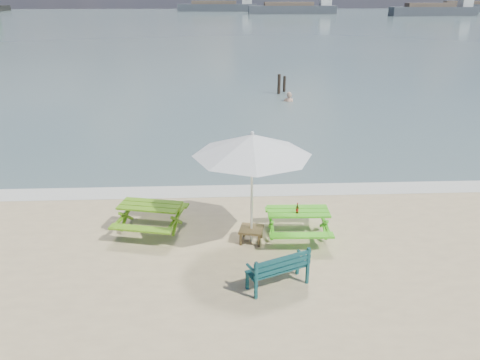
{
  "coord_description": "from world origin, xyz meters",
  "views": [
    {
      "loc": [
        -0.55,
        -8.24,
        5.54
      ],
      "look_at": [
        -0.02,
        3.0,
        1.0
      ],
      "focal_mm": 35.0,
      "sensor_mm": 36.0,
      "label": 1
    }
  ],
  "objects_px": {
    "beer_bottle": "(297,210)",
    "picnic_table_left": "(151,218)",
    "park_bench": "(277,275)",
    "patio_umbrella": "(252,145)",
    "side_table": "(251,234)",
    "picnic_table_right": "(297,224)",
    "swimmer": "(288,107)"
  },
  "relations": [
    {
      "from": "patio_umbrella",
      "to": "beer_bottle",
      "type": "height_order",
      "value": "patio_umbrella"
    },
    {
      "from": "park_bench",
      "to": "patio_umbrella",
      "type": "distance_m",
      "value": 2.87
    },
    {
      "from": "beer_bottle",
      "to": "picnic_table_left",
      "type": "bearing_deg",
      "value": 170.34
    },
    {
      "from": "picnic_table_left",
      "to": "patio_umbrella",
      "type": "xyz_separation_m",
      "value": [
        2.44,
        -0.66,
        2.07
      ]
    },
    {
      "from": "picnic_table_left",
      "to": "picnic_table_right",
      "type": "xyz_separation_m",
      "value": [
        3.57,
        -0.47,
        -0.01
      ]
    },
    {
      "from": "picnic_table_left",
      "to": "park_bench",
      "type": "xyz_separation_m",
      "value": [
        2.84,
        -2.5,
        -0.1
      ]
    },
    {
      "from": "picnic_table_right",
      "to": "swimmer",
      "type": "height_order",
      "value": "picnic_table_right"
    },
    {
      "from": "swimmer",
      "to": "park_bench",
      "type": "bearing_deg",
      "value": -99.01
    },
    {
      "from": "beer_bottle",
      "to": "swimmer",
      "type": "xyz_separation_m",
      "value": [
        2.03,
        15.18,
        -1.12
      ]
    },
    {
      "from": "side_table",
      "to": "swimmer",
      "type": "height_order",
      "value": "swimmer"
    },
    {
      "from": "park_bench",
      "to": "side_table",
      "type": "bearing_deg",
      "value": 102.26
    },
    {
      "from": "picnic_table_right",
      "to": "park_bench",
      "type": "distance_m",
      "value": 2.15
    },
    {
      "from": "picnic_table_right",
      "to": "park_bench",
      "type": "xyz_separation_m",
      "value": [
        -0.73,
        -2.02,
        -0.09
      ]
    },
    {
      "from": "picnic_table_left",
      "to": "side_table",
      "type": "relative_size",
      "value": 3.03
    },
    {
      "from": "park_bench",
      "to": "swimmer",
      "type": "distance_m",
      "value": 17.3
    },
    {
      "from": "side_table",
      "to": "patio_umbrella",
      "type": "xyz_separation_m",
      "value": [
        0.0,
        -0.0,
        2.23
      ]
    },
    {
      "from": "picnic_table_right",
      "to": "swimmer",
      "type": "relative_size",
      "value": 0.98
    },
    {
      "from": "picnic_table_right",
      "to": "patio_umbrella",
      "type": "xyz_separation_m",
      "value": [
        -1.13,
        -0.18,
        2.08
      ]
    },
    {
      "from": "swimmer",
      "to": "picnic_table_right",
      "type": "bearing_deg",
      "value": -97.49
    },
    {
      "from": "beer_bottle",
      "to": "swimmer",
      "type": "bearing_deg",
      "value": 82.4
    },
    {
      "from": "picnic_table_left",
      "to": "park_bench",
      "type": "bearing_deg",
      "value": -41.32
    },
    {
      "from": "side_table",
      "to": "patio_umbrella",
      "type": "height_order",
      "value": "patio_umbrella"
    },
    {
      "from": "picnic_table_left",
      "to": "swimmer",
      "type": "height_order",
      "value": "picnic_table_left"
    },
    {
      "from": "picnic_table_left",
      "to": "park_bench",
      "type": "relative_size",
      "value": 1.46
    },
    {
      "from": "side_table",
      "to": "picnic_table_right",
      "type": "bearing_deg",
      "value": 9.21
    },
    {
      "from": "park_bench",
      "to": "patio_umbrella",
      "type": "relative_size",
      "value": 0.41
    },
    {
      "from": "park_bench",
      "to": "patio_umbrella",
      "type": "bearing_deg",
      "value": 102.26
    },
    {
      "from": "picnic_table_right",
      "to": "patio_umbrella",
      "type": "relative_size",
      "value": 0.52
    },
    {
      "from": "park_bench",
      "to": "beer_bottle",
      "type": "xyz_separation_m",
      "value": [
        0.68,
        1.9,
        0.54
      ]
    },
    {
      "from": "side_table",
      "to": "swimmer",
      "type": "relative_size",
      "value": 0.38
    },
    {
      "from": "picnic_table_left",
      "to": "beer_bottle",
      "type": "bearing_deg",
      "value": -9.66
    },
    {
      "from": "patio_umbrella",
      "to": "beer_bottle",
      "type": "xyz_separation_m",
      "value": [
        1.08,
        0.06,
        -1.63
      ]
    }
  ]
}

